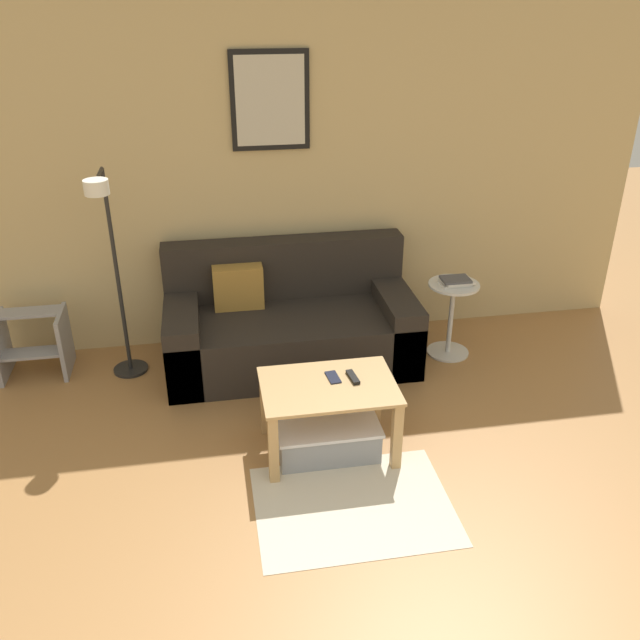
{
  "coord_description": "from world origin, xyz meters",
  "views": [
    {
      "loc": [
        -0.54,
        -1.3,
        2.56
      ],
      "look_at": [
        0.05,
        2.05,
        0.85
      ],
      "focal_mm": 38.0,
      "sensor_mm": 36.0,
      "label": 1
    }
  ],
  "objects": [
    {
      "name": "couch",
      "position": [
        0.0,
        3.11,
        0.29
      ],
      "size": [
        1.79,
        0.87,
        0.85
      ],
      "color": "#28231E",
      "rests_on": "ground_plane"
    },
    {
      "name": "cell_phone",
      "position": [
        0.13,
        2.05,
        0.46
      ],
      "size": [
        0.08,
        0.15,
        0.01
      ],
      "primitive_type": "cube",
      "rotation": [
        0.0,
        0.0,
        0.1
      ],
      "color": "#1E2338",
      "rests_on": "coffee_table"
    },
    {
      "name": "side_table",
      "position": [
        1.21,
        2.99,
        0.35
      ],
      "size": [
        0.37,
        0.37,
        0.58
      ],
      "color": "silver",
      "rests_on": "ground_plane"
    },
    {
      "name": "storage_bin",
      "position": [
        0.07,
        1.94,
        0.11
      ],
      "size": [
        0.62,
        0.35,
        0.21
      ],
      "color": "gray",
      "rests_on": "ground_plane"
    },
    {
      "name": "wall_back",
      "position": [
        -0.0,
        3.56,
        1.28
      ],
      "size": [
        5.6,
        0.09,
        2.55
      ],
      "color": "tan",
      "rests_on": "ground_plane"
    },
    {
      "name": "coffee_table",
      "position": [
        0.09,
        1.98,
        0.36
      ],
      "size": [
        0.79,
        0.55,
        0.46
      ],
      "color": "tan",
      "rests_on": "ground_plane"
    },
    {
      "name": "step_stool",
      "position": [
        -1.83,
        3.23,
        0.25
      ],
      "size": [
        0.46,
        0.37,
        0.46
      ],
      "color": "#99999E",
      "rests_on": "ground_plane"
    },
    {
      "name": "remote_control",
      "position": [
        0.24,
        2.03,
        0.47
      ],
      "size": [
        0.06,
        0.15,
        0.02
      ],
      "primitive_type": "cube",
      "rotation": [
        0.0,
        0.0,
        0.12
      ],
      "color": "black",
      "rests_on": "coffee_table"
    },
    {
      "name": "floor_lamp",
      "position": [
        -1.17,
        2.99,
        0.9
      ],
      "size": [
        0.25,
        0.53,
        1.51
      ],
      "color": "black",
      "rests_on": "ground_plane"
    },
    {
      "name": "book_stack",
      "position": [
        1.22,
        2.99,
        0.6
      ],
      "size": [
        0.25,
        0.19,
        0.05
      ],
      "color": "silver",
      "rests_on": "side_table"
    },
    {
      "name": "area_rug",
      "position": [
        0.13,
        1.46,
        0.0
      ],
      "size": [
        1.07,
        0.81,
        0.01
      ],
      "primitive_type": "cube",
      "color": "beige",
      "rests_on": "ground_plane"
    }
  ]
}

